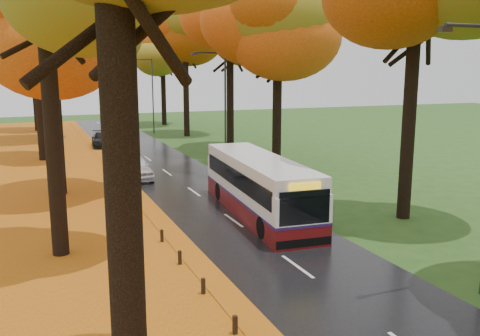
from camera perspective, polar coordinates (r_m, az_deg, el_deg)
road at (r=29.58m, az=-5.78°, el=-2.29°), size 6.50×90.00×0.04m
centre_line at (r=29.57m, az=-5.78°, el=-2.24°), size 0.12×90.00×0.01m
leaf_verge at (r=28.43m, az=-23.45°, el=-3.71°), size 12.00×90.00×0.02m
leaf_drift at (r=28.88m, az=-11.59°, el=-2.74°), size 0.90×90.00×0.01m
trees_left at (r=29.84m, az=-21.21°, el=15.56°), size 9.20×74.00×13.88m
trees_right at (r=33.44m, az=5.24°, el=15.90°), size 9.30×74.20×13.96m
streetlamp_mid at (r=34.87m, az=-2.06°, el=7.55°), size 2.45×0.18×8.00m
streetlamp_far at (r=55.99m, az=-10.04°, el=8.63°), size 2.45×0.18×8.00m
bus at (r=23.84m, az=2.12°, el=-1.89°), size 3.23×10.47×2.71m
car_white at (r=32.54m, az=-11.72°, el=0.08°), size 1.80×4.30×1.45m
car_silver at (r=39.18m, az=-13.61°, el=1.68°), size 2.30×4.10×1.28m
car_dark at (r=47.37m, az=-15.21°, el=3.14°), size 2.16×4.55×1.28m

